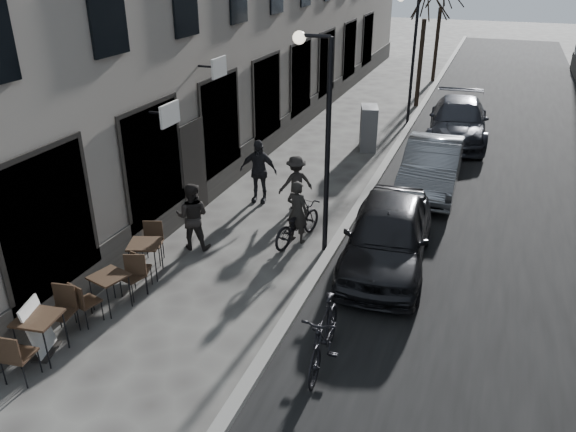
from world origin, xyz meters
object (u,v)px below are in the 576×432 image
Objects in this scene: bistro_set_a at (41,332)px; bistro_set_b at (110,288)px; pedestrian_near at (192,216)px; car_far at (458,121)px; streetlamp_near at (321,123)px; car_mid at (432,166)px; bistro_set_c at (146,256)px; utility_cabinet at (368,128)px; sign_board at (40,333)px; moped at (324,335)px; pedestrian_far at (258,171)px; tree_near at (426,0)px; pedestrian_mid at (296,183)px; car_near at (388,235)px; bicycle at (297,223)px; streetlamp_far at (410,46)px.

bistro_set_b is (0.22, 1.67, -0.04)m from bistro_set_a.
pedestrian_near reaches higher than car_far.
streetlamp_near is 5.78m from car_mid.
bistro_set_c is at bearing -141.66° from streetlamp_near.
utility_cabinet is 0.94× the size of pedestrian_near.
bistro_set_a is at bearing -118.57° from car_mid.
sign_board is 0.52× the size of moped.
pedestrian_far is 9.39m from car_far.
pedestrian_near is (-2.86, -1.00, -2.32)m from streetlamp_near.
tree_near reaches higher than pedestrian_near.
streetlamp_near is 10.76m from car_far.
streetlamp_near is at bearing 19.03° from bistro_set_c.
pedestrian_near is 7.62m from car_mid.
streetlamp_near is 7.02m from bistro_set_a.
car_near is at bearing 101.42° from pedestrian_mid.
pedestrian_near is at bearing -131.13° from car_mid.
streetlamp_near is 3.04× the size of pedestrian_near.
utility_cabinet reaches higher than car_near.
tree_near is at bearing 111.25° from car_far.
bistro_set_c is at bearing -158.66° from car_near.
sign_board is at bearing -103.72° from pedestrian_far.
pedestrian_far is 0.41× the size of car_near.
utility_cabinet reaches higher than moped.
pedestrian_far is 7.28m from moped.
car_near reaches higher than bistro_set_c.
streetlamp_near is at bearing -174.43° from pedestrian_near.
car_far is at bearing -64.70° from tree_near.
car_mid is (5.52, 10.32, 0.32)m from sign_board.
bistro_set_a is 0.93× the size of bicycle.
pedestrian_mid is at bearing 58.21° from sign_board.
streetlamp_near reaches higher than bicycle.
tree_near is at bearing 72.35° from pedestrian_far.
streetlamp_far is at bearing 138.63° from car_far.
bistro_set_c is at bearing 78.91° from bistro_set_a.
streetlamp_near is at bearing 168.93° from car_near.
streetlamp_far reaches higher than pedestrian_near.
bistro_set_a reaches higher than bistro_set_b.
bistro_set_b is 6.09m from car_near.
utility_cabinet is 6.10m from pedestrian_far.
pedestrian_mid reaches higher than bistro_set_b.
bistro_set_c is (0.16, 3.03, -0.02)m from bistro_set_a.
bicycle is (2.86, 5.69, 0.07)m from sign_board.
tree_near is at bearing 92.23° from car_near.
car_mid is at bearing -143.73° from pedestrian_near.
car_far is (2.94, 10.02, 0.27)m from bicycle.
bistro_set_a is at bearing -112.38° from bistro_set_c.
moped is (4.51, -0.11, 0.13)m from bistro_set_b.
car_far is (2.96, 2.25, -0.03)m from utility_cabinet.
pedestrian_mid is at bearing -10.90° from pedestrian_far.
sign_board is 7.87m from pedestrian_mid.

